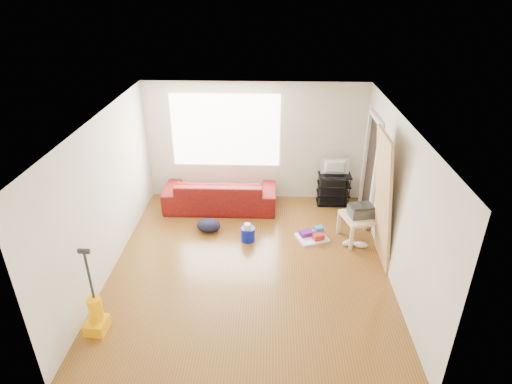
{
  "coord_description": "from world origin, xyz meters",
  "views": [
    {
      "loc": [
        0.32,
        -5.81,
        4.34
      ],
      "look_at": [
        0.09,
        0.6,
        1.07
      ],
      "focal_mm": 30.0,
      "sensor_mm": 36.0,
      "label": 1
    }
  ],
  "objects_px": {
    "sofa": "(221,208)",
    "tv_stand": "(333,189)",
    "cleaning_tray": "(313,236)",
    "backpack": "(209,231)",
    "side_table": "(360,220)",
    "bucket": "(248,240)",
    "vacuum": "(96,316)"
  },
  "relations": [
    {
      "from": "side_table",
      "to": "bucket",
      "type": "height_order",
      "value": "side_table"
    },
    {
      "from": "side_table",
      "to": "tv_stand",
      "type": "bearing_deg",
      "value": 102.4
    },
    {
      "from": "tv_stand",
      "to": "vacuum",
      "type": "distance_m",
      "value": 5.22
    },
    {
      "from": "tv_stand",
      "to": "side_table",
      "type": "distance_m",
      "value": 1.4
    },
    {
      "from": "tv_stand",
      "to": "side_table",
      "type": "xyz_separation_m",
      "value": [
        0.3,
        -1.36,
        0.07
      ]
    },
    {
      "from": "tv_stand",
      "to": "backpack",
      "type": "height_order",
      "value": "tv_stand"
    },
    {
      "from": "vacuum",
      "to": "cleaning_tray",
      "type": "bearing_deg",
      "value": 40.92
    },
    {
      "from": "sofa",
      "to": "side_table",
      "type": "xyz_separation_m",
      "value": [
        2.64,
        -1.09,
        0.42
      ]
    },
    {
      "from": "sofa",
      "to": "cleaning_tray",
      "type": "bearing_deg",
      "value": 148.92
    },
    {
      "from": "bucket",
      "to": "cleaning_tray",
      "type": "bearing_deg",
      "value": 4.9
    },
    {
      "from": "cleaning_tray",
      "to": "backpack",
      "type": "relative_size",
      "value": 1.44
    },
    {
      "from": "side_table",
      "to": "vacuum",
      "type": "relative_size",
      "value": 0.58
    },
    {
      "from": "side_table",
      "to": "cleaning_tray",
      "type": "bearing_deg",
      "value": -179.83
    },
    {
      "from": "backpack",
      "to": "vacuum",
      "type": "xyz_separation_m",
      "value": [
        -1.18,
        -2.55,
        0.24
      ]
    },
    {
      "from": "tv_stand",
      "to": "cleaning_tray",
      "type": "relative_size",
      "value": 1.03
    },
    {
      "from": "tv_stand",
      "to": "bucket",
      "type": "xyz_separation_m",
      "value": [
        -1.71,
        -1.47,
        -0.34
      ]
    },
    {
      "from": "side_table",
      "to": "sofa",
      "type": "bearing_deg",
      "value": 157.52
    },
    {
      "from": "tv_stand",
      "to": "backpack",
      "type": "xyz_separation_m",
      "value": [
        -2.47,
        -1.18,
        -0.34
      ]
    },
    {
      "from": "side_table",
      "to": "backpack",
      "type": "distance_m",
      "value": 2.81
    },
    {
      "from": "bucket",
      "to": "cleaning_tray",
      "type": "height_order",
      "value": "cleaning_tray"
    },
    {
      "from": "bucket",
      "to": "side_table",
      "type": "bearing_deg",
      "value": 2.97
    },
    {
      "from": "sofa",
      "to": "tv_stand",
      "type": "distance_m",
      "value": 2.38
    },
    {
      "from": "tv_stand",
      "to": "cleaning_tray",
      "type": "bearing_deg",
      "value": -111.51
    },
    {
      "from": "cleaning_tray",
      "to": "backpack",
      "type": "distance_m",
      "value": 1.96
    },
    {
      "from": "bucket",
      "to": "sofa",
      "type": "bearing_deg",
      "value": 117.7
    },
    {
      "from": "cleaning_tray",
      "to": "backpack",
      "type": "xyz_separation_m",
      "value": [
        -1.95,
        0.18,
        -0.06
      ]
    },
    {
      "from": "bucket",
      "to": "cleaning_tray",
      "type": "distance_m",
      "value": 1.2
    },
    {
      "from": "side_table",
      "to": "backpack",
      "type": "relative_size",
      "value": 1.66
    },
    {
      "from": "sofa",
      "to": "backpack",
      "type": "distance_m",
      "value": 0.92
    },
    {
      "from": "bucket",
      "to": "backpack",
      "type": "xyz_separation_m",
      "value": [
        -0.76,
        0.28,
        0.0
      ]
    },
    {
      "from": "sofa",
      "to": "cleaning_tray",
      "type": "relative_size",
      "value": 3.49
    },
    {
      "from": "cleaning_tray",
      "to": "vacuum",
      "type": "xyz_separation_m",
      "value": [
        -3.13,
        -2.37,
        0.18
      ]
    }
  ]
}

